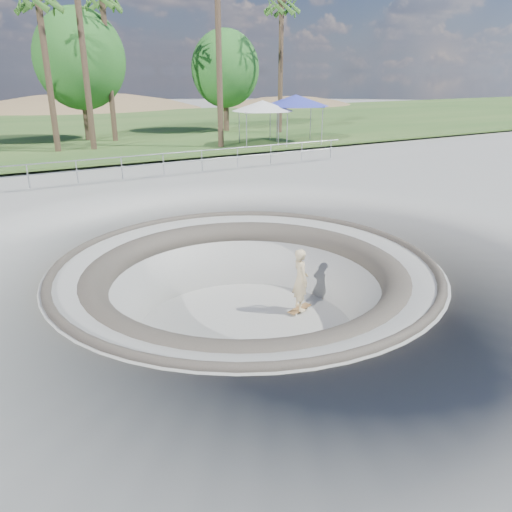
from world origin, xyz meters
The scene contains 14 objects.
ground centered at (0.00, 0.00, 0.00)m, with size 180.00×180.00×0.00m, color gray.
skate_bowl centered at (0.00, 0.00, -1.83)m, with size 14.00×14.00×4.10m.
grass_strip centered at (0.00, 34.00, 0.22)m, with size 180.00×36.00×0.12m.
distant_hills centered at (3.78, 57.17, -7.02)m, with size 103.20×45.00×28.60m.
safety_railing centered at (0.00, 12.00, 0.69)m, with size 25.00×0.06×1.03m.
skateboard centered at (1.86, 0.08, -1.83)m, with size 0.91×0.52×0.09m.
skater centered at (1.86, 0.08, -0.87)m, with size 0.69×0.45×1.88m, color #CBB383.
canopy_white centered at (10.97, 18.00, 2.74)m, with size 5.31×5.31×2.82m.
canopy_blue centered at (13.54, 18.00, 3.01)m, with size 5.80×5.80×3.12m.
palm_b centered at (-1.30, 21.61, 8.35)m, with size 2.60×2.60×9.50m.
palm_d centered at (3.01, 24.80, 8.94)m, with size 2.60×2.60×10.14m.
palm_f centered at (15.77, 23.53, 9.15)m, with size 2.60×2.60×10.37m.
bushy_tree_mid centered at (1.52, 26.28, 5.59)m, with size 6.06×5.51×8.74m.
bushy_tree_right centered at (12.59, 26.64, 5.02)m, with size 5.42×4.93×7.82m.
Camera 1 is at (-5.88, -10.99, 4.86)m, focal length 35.00 mm.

